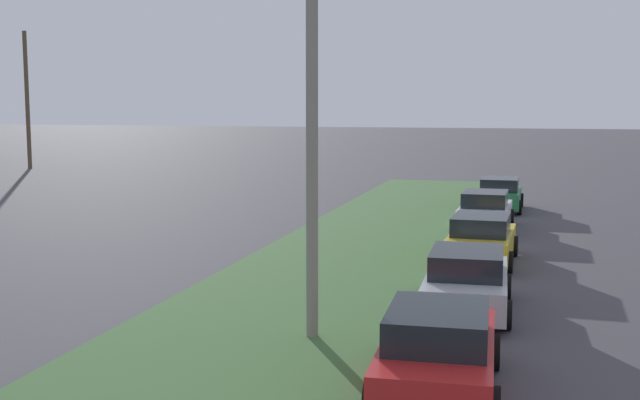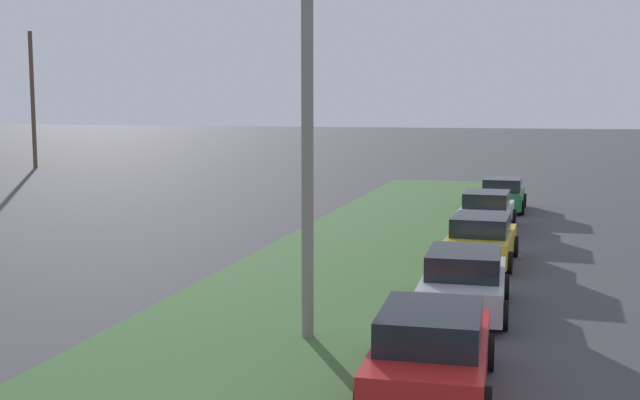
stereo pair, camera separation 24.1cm
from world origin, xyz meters
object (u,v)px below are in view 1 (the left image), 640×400
parked_car_silver (467,281)px  streetlight (329,123)px  parked_car_white (485,211)px  parked_car_green (500,194)px  distant_utility_pole (27,100)px  parked_car_yellow (481,239)px  parked_car_red (438,351)px

parked_car_silver → streetlight: (-3.19, 2.46, 3.67)m
parked_car_white → parked_car_green: same height
parked_car_silver → distant_utility_pole: bearing=44.3°
parked_car_yellow → parked_car_white: (6.60, 0.25, 0.00)m
parked_car_yellow → parked_car_green: same height
parked_car_yellow → parked_car_white: same height
parked_car_yellow → streetlight: bearing=166.7°
parked_car_yellow → distant_utility_pole: (27.35, 34.41, 4.28)m
parked_car_green → parked_car_red: bearing=-179.6°
parked_car_yellow → parked_car_silver: bearing=-177.9°
parked_car_white → parked_car_silver: bearing=-177.3°
streetlight → parked_car_green: bearing=-6.7°
streetlight → parked_car_white: bearing=-7.9°
parked_car_white → parked_car_green: bearing=-1.8°
parked_car_red → distant_utility_pole: (38.60, 34.39, 4.28)m
streetlight → parked_car_silver: bearing=-37.6°
parked_car_silver → distant_utility_pole: (33.20, 34.44, 4.28)m
parked_car_red → parked_car_silver: 5.39m
parked_car_red → parked_car_green: size_ratio=1.01×
parked_car_red → distant_utility_pole: size_ratio=0.44×
parked_car_silver → parked_car_white: (12.45, 0.28, 0.00)m
distant_utility_pole → parked_car_white: bearing=-121.3°
parked_car_silver → parked_car_white: same height
parked_car_green → streetlight: 21.90m
parked_car_red → parked_car_yellow: 11.24m
parked_car_red → parked_car_green: (23.65, -0.09, 0.00)m
parked_car_red → streetlight: (2.20, 2.41, 3.67)m
parked_car_yellow → parked_car_green: bearing=1.5°
parked_car_red → parked_car_white: size_ratio=1.01×
parked_car_green → streetlight: (-21.44, 2.51, 3.67)m
parked_car_silver → parked_car_red: bearing=177.7°
parked_car_yellow → distant_utility_pole: 44.17m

